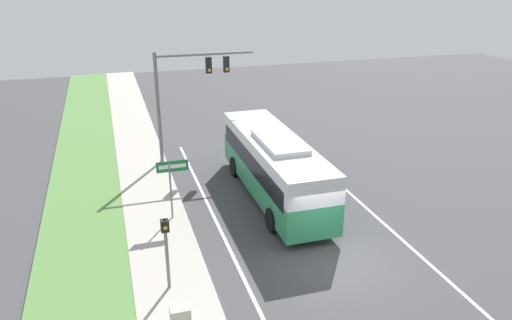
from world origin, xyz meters
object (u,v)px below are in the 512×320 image
at_px(street_sign, 172,177).
at_px(signal_gantry, 187,84).
at_px(bus, 274,164).
at_px(pedestrian_signal, 166,243).
at_px(utility_cabinet, 181,320).

bearing_deg(street_sign, signal_gantry, 74.33).
relative_size(bus, pedestrian_signal, 3.66).
xyz_separation_m(street_sign, utility_cabinet, (-0.91, -7.75, -1.52)).
height_order(bus, pedestrian_signal, bus).
xyz_separation_m(bus, signal_gantry, (-3.11, 6.28, 2.78)).
xyz_separation_m(pedestrian_signal, street_sign, (0.95, 5.30, 0.16)).
bearing_deg(signal_gantry, bus, -63.67).
bearing_deg(pedestrian_signal, bus, 45.54).
distance_m(pedestrian_signal, street_sign, 5.38).
xyz_separation_m(bus, street_sign, (-5.12, -0.89, 0.29)).
bearing_deg(signal_gantry, utility_cabinet, -101.07).
bearing_deg(bus, street_sign, -170.14).
distance_m(signal_gantry, pedestrian_signal, 13.09).
distance_m(street_sign, utility_cabinet, 7.95).
distance_m(bus, street_sign, 5.21).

